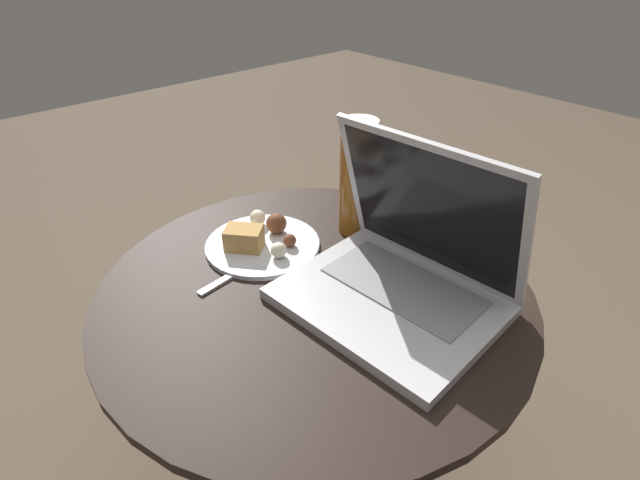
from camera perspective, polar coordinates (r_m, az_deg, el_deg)
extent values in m
plane|color=brown|center=(1.22, -0.49, -24.44)|extent=(6.00, 6.00, 0.00)
cylinder|color=#9E9EA3|center=(1.22, -0.49, -24.25)|extent=(0.40, 0.40, 0.01)
cylinder|color=#9E9EA3|center=(1.02, -0.56, -16.69)|extent=(0.08, 0.08, 0.48)
cylinder|color=black|center=(0.85, -0.65, -5.72)|extent=(0.73, 0.73, 0.02)
cube|color=silver|center=(0.80, 7.75, -6.99)|extent=(0.34, 0.28, 0.02)
cube|color=gray|center=(0.82, 9.44, -5.17)|extent=(0.26, 0.14, 0.00)
cube|color=silver|center=(0.79, 12.45, 3.48)|extent=(0.33, 0.11, 0.25)
cube|color=black|center=(0.79, 12.33, 3.35)|extent=(0.30, 0.09, 0.22)
cylinder|color=brown|center=(0.94, 4.26, 6.40)|extent=(0.07, 0.07, 0.20)
cylinder|color=white|center=(0.90, 4.56, 12.77)|extent=(0.07, 0.07, 0.02)
cylinder|color=silver|center=(0.94, -6.55, -0.54)|extent=(0.21, 0.21, 0.01)
cube|color=tan|center=(0.92, -8.69, 0.23)|extent=(0.08, 0.08, 0.04)
sphere|color=brown|center=(0.96, -5.02, 1.92)|extent=(0.04, 0.04, 0.04)
sphere|color=beige|center=(0.89, -4.77, -1.17)|extent=(0.03, 0.03, 0.03)
sphere|color=brown|center=(0.92, -3.50, -0.04)|extent=(0.02, 0.02, 0.02)
sphere|color=beige|center=(0.99, -7.15, 2.55)|extent=(0.03, 0.03, 0.03)
cube|color=silver|center=(0.87, -10.48, -4.25)|extent=(0.03, 0.12, 0.00)
cube|color=silver|center=(0.91, -6.34, -1.84)|extent=(0.03, 0.05, 0.00)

